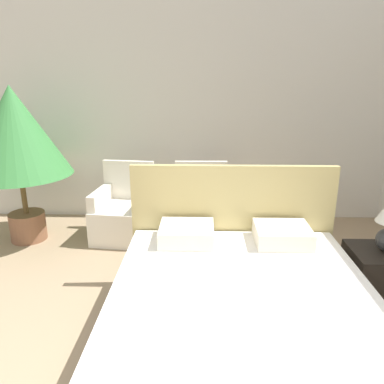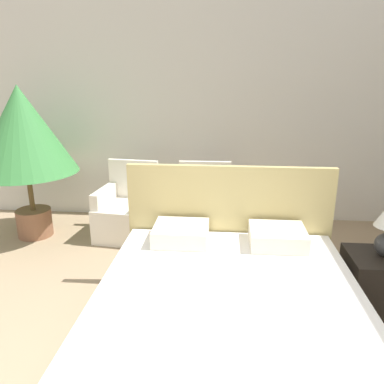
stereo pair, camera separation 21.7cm
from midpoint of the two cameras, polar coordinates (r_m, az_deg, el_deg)
The scene contains 6 objects.
wall_back at distance 4.99m, azimuth -1.60°, elevation 12.22°, with size 10.00×0.06×2.90m.
bed at distance 2.71m, azimuth 4.98°, elevation -18.50°, with size 1.79×2.01×1.16m.
armchair_near_window_left at distance 4.61m, azimuth -11.70°, elevation -3.60°, with size 0.71×0.74×0.89m.
armchair_near_window_right at distance 4.49m, azimuth 0.02°, elevation -3.80°, with size 0.65×0.68×0.89m.
potted_palm at distance 4.69m, azimuth -26.55°, elevation 7.74°, with size 1.18×1.18×1.80m.
nightstand at distance 3.56m, azimuth 25.36°, elevation -11.87°, with size 0.56×0.47×0.51m.
Camera 1 is at (0.17, -1.01, 1.89)m, focal length 35.00 mm.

